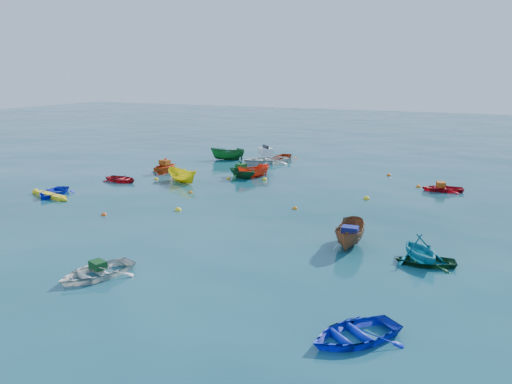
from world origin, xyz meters
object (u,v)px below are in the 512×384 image
at_px(dinghy_blue_sw, 53,195).
at_px(motorboat_white, 266,163).
at_px(dinghy_blue_se, 354,339).
at_px(kayak_yellow, 51,197).
at_px(dinghy_white_near, 96,277).

xyz_separation_m(dinghy_blue_sw, motorboat_white, (7.72, 16.22, 0.00)).
bearing_deg(dinghy_blue_se, motorboat_white, 157.55).
relative_size(dinghy_blue_sw, dinghy_blue_se, 0.99).
bearing_deg(motorboat_white, dinghy_blue_se, -14.57).
distance_m(dinghy_blue_sw, dinghy_blue_se, 23.60).
distance_m(kayak_yellow, motorboat_white, 18.21).
distance_m(dinghy_blue_se, kayak_yellow, 23.14).
bearing_deg(dinghy_white_near, dinghy_blue_se, 17.15).
xyz_separation_m(dinghy_white_near, motorboat_white, (-3.84, 25.11, 0.00)).
xyz_separation_m(dinghy_blue_sw, kayak_yellow, (0.32, -0.42, 0.00)).
height_order(dinghy_blue_sw, dinghy_blue_se, dinghy_blue_se).
bearing_deg(dinghy_white_near, dinghy_blue_sw, 161.99).
xyz_separation_m(dinghy_white_near, kayak_yellow, (-11.23, 8.47, 0.00)).
bearing_deg(motorboat_white, dinghy_white_near, -34.55).
distance_m(dinghy_white_near, dinghy_blue_se, 10.14).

